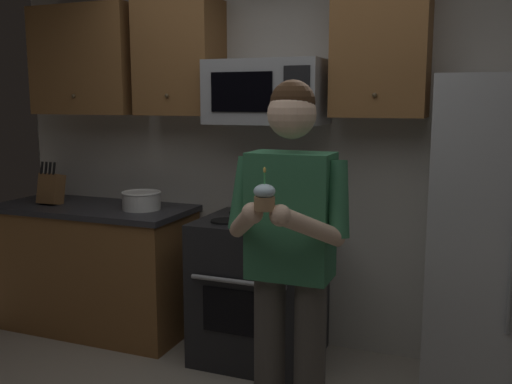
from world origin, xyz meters
name	(u,v)px	position (x,y,z in m)	size (l,w,h in m)	color
wall_back	(301,156)	(0.00, 1.75, 1.30)	(4.40, 0.10, 2.60)	beige
oven_range	(260,289)	(-0.15, 1.36, 0.46)	(0.76, 0.70, 0.93)	black
microwave	(267,92)	(-0.15, 1.48, 1.72)	(0.74, 0.41, 0.40)	#9EA0A5
cabinet_row_upper	(189,58)	(-0.72, 1.53, 1.95)	(2.78, 0.36, 0.76)	brown
counter_left	(96,267)	(-1.45, 1.38, 0.46)	(1.44, 0.66, 0.92)	brown
knife_block	(51,188)	(-1.78, 1.33, 1.03)	(0.16, 0.15, 0.32)	brown
bowl_large_white	(141,200)	(-1.04, 1.38, 0.99)	(0.27, 0.27, 0.13)	white
person	(290,249)	(0.34, 0.47, 1.00)	(0.60, 0.48, 1.76)	#4C4742
cupcake	(264,197)	(0.34, 0.14, 1.29)	(0.09, 0.09, 0.17)	#A87F56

